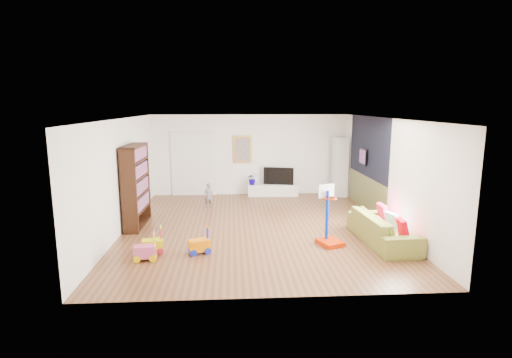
{
  "coord_description": "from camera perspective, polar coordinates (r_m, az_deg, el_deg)",
  "views": [
    {
      "loc": [
        -0.62,
        -9.61,
        3.03
      ],
      "look_at": [
        0.0,
        0.4,
        1.15
      ],
      "focal_mm": 28.0,
      "sensor_mm": 36.0,
      "label": 1
    }
  ],
  "objects": [
    {
      "name": "basketball_hoop",
      "position": [
        8.81,
        10.67,
        -5.17
      ],
      "size": [
        0.62,
        0.68,
        1.32
      ],
      "primitive_type": "cube",
      "rotation": [
        0.0,
        0.0,
        0.37
      ],
      "color": "#B92500",
      "rests_on": "ground"
    },
    {
      "name": "ceiling",
      "position": [
        9.64,
        0.15,
        8.65
      ],
      "size": [
        6.5,
        7.5,
        0.0
      ],
      "primitive_type": "cube",
      "color": "white",
      "rests_on": "ground"
    },
    {
      "name": "floor",
      "position": [
        10.1,
        0.14,
        -6.85
      ],
      "size": [
        6.5,
        7.5,
        0.0
      ],
      "primitive_type": "cube",
      "color": "brown",
      "rests_on": "ground"
    },
    {
      "name": "olive_wainscot",
      "position": [
        11.94,
        15.4,
        -2.01
      ],
      "size": [
        0.01,
        3.2,
        1.0
      ],
      "primitive_type": "cube",
      "color": "brown",
      "rests_on": "wall_right"
    },
    {
      "name": "ride_on_pink",
      "position": [
        8.23,
        -15.61,
        -9.29
      ],
      "size": [
        0.45,
        0.31,
        0.56
      ],
      "primitive_type": "cube",
      "rotation": [
        0.0,
        0.0,
        0.12
      ],
      "color": "#DD568B",
      "rests_on": "ground"
    },
    {
      "name": "ride_on_orange",
      "position": [
        8.36,
        -8.12,
        -8.7
      ],
      "size": [
        0.48,
        0.38,
        0.56
      ],
      "primitive_type": "cube",
      "rotation": [
        0.0,
        0.0,
        0.32
      ],
      "color": "orange",
      "rests_on": "ground"
    },
    {
      "name": "vase_plant",
      "position": [
        13.28,
        -0.5,
        0.05
      ],
      "size": [
        0.43,
        0.4,
        0.41
      ],
      "primitive_type": "imported",
      "rotation": [
        0.0,
        0.0,
        0.24
      ],
      "color": "#100285",
      "rests_on": "media_console"
    },
    {
      "name": "wall_left",
      "position": [
        10.11,
        -18.57,
        0.49
      ],
      "size": [
        0.0,
        7.5,
        2.7
      ],
      "primitive_type": "cube",
      "color": "silver",
      "rests_on": "ground"
    },
    {
      "name": "media_console",
      "position": [
        13.44,
        2.41,
        -1.56
      ],
      "size": [
        1.69,
        0.48,
        0.39
      ],
      "primitive_type": "cube",
      "rotation": [
        0.0,
        0.0,
        -0.04
      ],
      "color": "white",
      "rests_on": "ground"
    },
    {
      "name": "doorway",
      "position": [
        13.53,
        -8.94,
        2.07
      ],
      "size": [
        1.45,
        0.06,
        2.1
      ],
      "primitive_type": "cube",
      "color": "white",
      "rests_on": "ground"
    },
    {
      "name": "pillow_left",
      "position": [
        8.83,
        20.2,
        -6.66
      ],
      "size": [
        0.14,
        0.41,
        0.4
      ],
      "primitive_type": "cube",
      "rotation": [
        0.0,
        0.0,
        -0.08
      ],
      "color": "#B9010F",
      "rests_on": "sofa"
    },
    {
      "name": "wall_back",
      "position": [
        13.48,
        -0.88,
        3.45
      ],
      "size": [
        6.5,
        0.0,
        2.7
      ],
      "primitive_type": "cube",
      "color": "white",
      "rests_on": "ground"
    },
    {
      "name": "navy_accent",
      "position": [
        11.73,
        15.72,
        4.44
      ],
      "size": [
        0.01,
        3.2,
        1.7
      ],
      "primitive_type": "cube",
      "color": "black",
      "rests_on": "wall_right"
    },
    {
      "name": "wall_front",
      "position": [
        6.13,
        2.4,
        -5.3
      ],
      "size": [
        6.5,
        0.0,
        2.7
      ],
      "primitive_type": "cube",
      "color": "silver",
      "rests_on": "ground"
    },
    {
      "name": "artwork_right",
      "position": [
        11.93,
        15.04,
        3.12
      ],
      "size": [
        0.04,
        0.56,
        0.46
      ],
      "primitive_type": "cube",
      "color": "#7F3F8C",
      "rests_on": "wall_right"
    },
    {
      "name": "painting_back",
      "position": [
        13.41,
        -1.94,
        4.27
      ],
      "size": [
        0.62,
        0.06,
        0.92
      ],
      "primitive_type": "cube",
      "color": "gold",
      "rests_on": "wall_back"
    },
    {
      "name": "tv",
      "position": [
        13.4,
        3.3,
        0.5
      ],
      "size": [
        1.01,
        0.37,
        0.58
      ],
      "primitive_type": "imported",
      "rotation": [
        0.0,
        0.0,
        -0.25
      ],
      "color": "black",
      "rests_on": "media_console"
    },
    {
      "name": "ride_on_yellow",
      "position": [
        8.55,
        -14.59,
        -8.52
      ],
      "size": [
        0.46,
        0.34,
        0.55
      ],
      "primitive_type": "cube",
      "rotation": [
        0.0,
        0.0,
        0.21
      ],
      "color": "#E1E606",
      "rests_on": "ground"
    },
    {
      "name": "wall_right",
      "position": [
        10.5,
        18.15,
        0.87
      ],
      "size": [
        0.0,
        7.5,
        2.7
      ],
      "primitive_type": "cube",
      "color": "silver",
      "rests_on": "ground"
    },
    {
      "name": "child",
      "position": [
        11.9,
        -6.81,
        -2.36
      ],
      "size": [
        0.32,
        0.27,
        0.75
      ],
      "primitive_type": "imported",
      "rotation": [
        0.0,
        0.0,
        3.55
      ],
      "color": "slate",
      "rests_on": "ground"
    },
    {
      "name": "pillow_center",
      "position": [
        9.36,
        18.88,
        -5.61
      ],
      "size": [
        0.2,
        0.37,
        0.36
      ],
      "primitive_type": "cube",
      "rotation": [
        0.0,
        0.0,
        0.3
      ],
      "color": "silver",
      "rests_on": "sofa"
    },
    {
      "name": "bookshelf",
      "position": [
        10.37,
        -16.77,
        -0.98
      ],
      "size": [
        0.39,
        1.41,
        2.06
      ],
      "primitive_type": "cube",
      "rotation": [
        0.0,
        0.0,
        -0.02
      ],
      "color": "#32190C",
      "rests_on": "ground"
    },
    {
      "name": "pillow_right",
      "position": [
        9.94,
        17.67,
        -4.6
      ],
      "size": [
        0.13,
        0.42,
        0.41
      ],
      "primitive_type": "cube",
      "rotation": [
        0.0,
        0.0,
        0.05
      ],
      "color": "#D4144D",
      "rests_on": "sofa"
    },
    {
      "name": "sofa",
      "position": [
        9.34,
        17.64,
        -6.76
      ],
      "size": [
        0.98,
        2.24,
        0.64
      ],
      "primitive_type": "imported",
      "rotation": [
        0.0,
        0.0,
        1.63
      ],
      "color": "olive",
      "rests_on": "ground"
    },
    {
      "name": "tall_cabinet",
      "position": [
        13.53,
        11.88,
        1.72
      ],
      "size": [
        0.46,
        0.46,
        1.98
      ],
      "primitive_type": "cube",
      "rotation": [
        0.0,
        0.0,
        0.0
      ],
      "color": "silver",
      "rests_on": "ground"
    }
  ]
}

